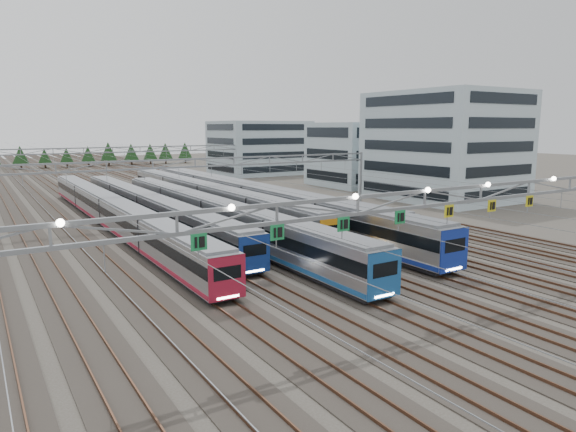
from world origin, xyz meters
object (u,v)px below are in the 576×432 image
train_a (111,211)px  gantry_near (425,202)px  train_c (213,215)px  gantry_far (113,154)px  depot_bldg_south (444,146)px  depot_bldg_north (259,148)px  train_f (249,193)px  gantry_mid (195,170)px  train_d (208,198)px  train_b (148,208)px  depot_bldg_mid (354,154)px  train_e (252,200)px

train_a → gantry_near: bearing=-73.9°
train_a → train_c: (9.00, -9.43, 0.14)m
train_c → gantry_far: bearing=87.7°
depot_bldg_south → depot_bldg_north: bearing=93.5°
depot_bldg_south → depot_bldg_north: (-3.50, 57.48, -2.11)m
depot_bldg_south → train_c: bearing=-171.5°
train_f → gantry_mid: gantry_mid is taller
train_d → gantry_near: (-2.30, -41.45, 4.80)m
train_b → depot_bldg_south: (48.89, -3.02, 6.76)m
gantry_near → gantry_far: bearing=90.0°
train_d → gantry_far: gantry_far is taller
train_f → gantry_near: gantry_near is taller
train_c → train_f: bearing=52.0°
train_b → gantry_near: size_ratio=0.99×
train_a → train_f: train_a is taller
train_a → gantry_mid: gantry_mid is taller
depot_bldg_mid → gantry_mid: bearing=-155.5°
train_b → depot_bldg_mid: size_ratio=3.50×
train_f → depot_bldg_north: bearing=59.7°
train_f → depot_bldg_south: depot_bldg_south is taller
train_d → gantry_near: 41.79m
train_d → train_e: 6.17m
train_c → depot_bldg_south: depot_bldg_south is taller
gantry_mid → depot_bldg_south: depot_bldg_south is taller
gantry_mid → gantry_far: bearing=90.0°
train_a → depot_bldg_mid: 57.32m
train_b → gantry_far: gantry_far is taller
train_a → train_c: train_c is taller
train_d → train_f: bearing=30.1°
train_a → gantry_mid: bearing=6.6°
train_d → depot_bldg_mid: depot_bldg_mid is taller
gantry_near → gantry_far: size_ratio=1.00×
gantry_near → gantry_mid: (0.05, 40.12, -0.70)m
gantry_far → depot_bldg_south: (42.14, -49.13, 2.42)m
depot_bldg_mid → depot_bldg_north: depot_bldg_north is taller
depot_bldg_south → train_a: bearing=177.0°
train_d → train_e: train_e is taller
train_a → train_d: train_d is taller
train_e → gantry_far: (-6.75, 47.89, 4.10)m
train_c → gantry_near: 29.88m
train_c → train_f: 21.92m
train_b → train_e: bearing=-7.5°
train_a → train_e: train_e is taller
train_f → depot_bldg_south: bearing=-19.0°
gantry_near → gantry_mid: size_ratio=1.00×
train_b → gantry_far: bearing=81.7°
depot_bldg_north → train_c: bearing=-122.5°
gantry_near → depot_bldg_north: size_ratio=2.56×
train_d → depot_bldg_mid: size_ratio=3.59×
gantry_mid → depot_bldg_north: size_ratio=2.56×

